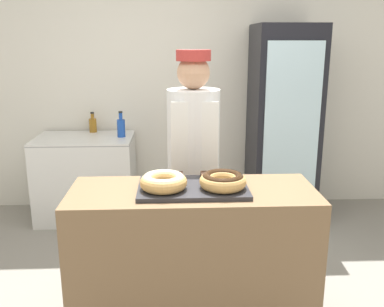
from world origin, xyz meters
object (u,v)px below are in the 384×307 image
at_px(serving_tray, 193,188).
at_px(donut_light_glaze, 164,181).
at_px(beverage_fridge, 283,124).
at_px(donut_chocolate_glaze, 223,180).
at_px(brownie_back_right, 209,176).
at_px(chest_freezer, 86,177).
at_px(bottle_blue, 121,127).
at_px(baker_person, 193,166).
at_px(brownie_back_left, 174,176).
at_px(bottle_amber, 93,124).

distance_m(serving_tray, donut_light_glaze, 0.18).
distance_m(serving_tray, beverage_fridge, 2.00).
relative_size(donut_chocolate_glaze, brownie_back_right, 2.65).
distance_m(donut_light_glaze, chest_freezer, 2.05).
xyz_separation_m(brownie_back_right, bottle_blue, (-0.69, 1.64, -0.04)).
bearing_deg(baker_person, brownie_back_right, -81.26).
distance_m(brownie_back_left, bottle_amber, 2.04).
height_order(brownie_back_left, baker_person, baker_person).
relative_size(donut_light_glaze, brownie_back_right, 2.65).
height_order(donut_chocolate_glaze, bottle_amber, bottle_amber).
relative_size(brownie_back_right, bottle_amber, 0.48).
bearing_deg(donut_chocolate_glaze, bottle_blue, 112.47).
bearing_deg(baker_person, bottle_blue, 117.44).
relative_size(donut_light_glaze, bottle_blue, 1.04).
bearing_deg(bottle_blue, serving_tray, -71.50).
bearing_deg(baker_person, donut_chocolate_glaze, -78.30).
bearing_deg(serving_tray, bottle_blue, 108.50).
relative_size(serving_tray, bottle_blue, 2.46).
relative_size(donut_light_glaze, baker_person, 0.16).
distance_m(brownie_back_right, bottle_amber, 2.12).
bearing_deg(beverage_fridge, brownie_back_left, -122.63).
distance_m(brownie_back_right, beverage_fridge, 1.85).
distance_m(chest_freezer, bottle_blue, 0.61).
relative_size(serving_tray, bottle_amber, 2.98).
bearing_deg(beverage_fridge, chest_freezer, 179.80).
height_order(serving_tray, brownie_back_right, brownie_back_right).
xyz_separation_m(donut_light_glaze, chest_freezer, (-0.79, 1.81, -0.56)).
relative_size(brownie_back_left, baker_person, 0.06).
xyz_separation_m(donut_light_glaze, beverage_fridge, (1.11, 1.81, -0.04)).
xyz_separation_m(baker_person, bottle_amber, (-0.93, 1.43, 0.02)).
relative_size(serving_tray, beverage_fridge, 0.33).
distance_m(brownie_back_right, baker_person, 0.45).
bearing_deg(chest_freezer, bottle_amber, 77.49).
xyz_separation_m(chest_freezer, bottle_blue, (0.36, -0.00, 0.49)).
bearing_deg(donut_light_glaze, brownie_back_left, 70.83).
relative_size(brownie_back_left, beverage_fridge, 0.05).
bearing_deg(chest_freezer, brownie_back_left, -62.78).
bearing_deg(brownie_back_left, baker_person, 73.45).
height_order(brownie_back_right, bottle_amber, bottle_amber).
bearing_deg(brownie_back_left, bottle_blue, 106.62).
xyz_separation_m(brownie_back_left, chest_freezer, (-0.85, 1.65, -0.53)).
distance_m(baker_person, beverage_fridge, 1.51).
relative_size(brownie_back_right, beverage_fridge, 0.05).
bearing_deg(baker_person, donut_light_glaze, -107.28).
relative_size(donut_chocolate_glaze, bottle_amber, 1.26).
xyz_separation_m(bottle_blue, bottle_amber, (-0.31, 0.23, -0.02)).
distance_m(brownie_back_right, bottle_blue, 1.78).
height_order(donut_light_glaze, bottle_blue, bottle_blue).
height_order(brownie_back_left, bottle_blue, bottle_blue).
xyz_separation_m(donut_chocolate_glaze, bottle_amber, (-1.05, 2.04, -0.08)).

